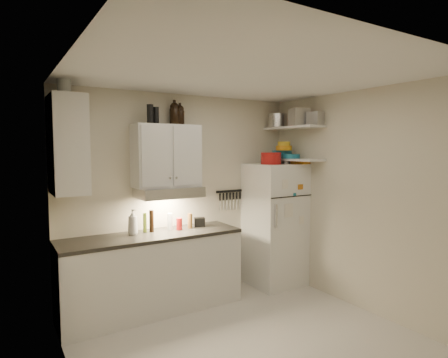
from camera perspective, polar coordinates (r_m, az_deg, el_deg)
floor at (r=4.04m, az=4.02°, el=-23.74°), size 3.20×3.00×0.02m
ceiling at (r=3.62m, az=4.26°, el=15.74°), size 3.20×3.00×0.02m
back_wall at (r=4.90m, az=-6.25°, el=-2.54°), size 3.20×0.02×2.60m
left_wall at (r=2.99m, az=-22.05°, el=-7.53°), size 0.02×3.00×2.60m
right_wall at (r=4.72m, az=20.21°, el=-3.08°), size 0.02×3.00×2.60m
base_cabinet at (r=4.60m, az=-10.82°, el=-14.08°), size 2.10×0.60×0.88m
countertop at (r=4.48m, az=-10.91°, el=-8.49°), size 2.10×0.62×0.04m
upper_cabinet at (r=4.58m, az=-8.76°, el=3.51°), size 0.80×0.33×0.75m
side_cabinet at (r=4.13m, az=-22.73°, el=4.82°), size 0.33×0.55×1.00m
range_hood at (r=4.55m, az=-8.38°, el=-1.98°), size 0.76×0.46×0.12m
fridge at (r=5.35m, az=7.74°, el=-6.84°), size 0.70×0.68×1.70m
shelf_hi at (r=5.28m, az=10.54°, el=7.71°), size 0.30×0.95×0.03m
shelf_lo at (r=5.27m, az=10.47°, el=2.93°), size 0.30×0.95×0.03m
knife_strip at (r=5.21m, az=0.84°, el=-1.86°), size 0.42×0.02×0.03m
dutch_oven at (r=5.11m, az=7.17°, el=3.14°), size 0.33×0.33×0.16m
book_stack at (r=5.24m, az=11.64°, el=2.66°), size 0.23×0.26×0.07m
spice_jar at (r=5.23m, az=9.49°, el=2.79°), size 0.06×0.06×0.09m
stock_pot at (r=5.45m, az=8.18°, el=8.79°), size 0.31×0.31×0.19m
tin_a at (r=5.16m, az=11.38°, el=9.21°), size 0.27×0.26×0.23m
tin_b at (r=5.07m, az=13.80°, el=8.94°), size 0.20×0.20×0.17m
bowl_teal at (r=5.37m, az=8.82°, el=3.74°), size 0.28×0.28×0.11m
bowl_orange at (r=5.27m, az=9.11°, el=4.68°), size 0.22×0.22×0.07m
bowl_yellow at (r=5.27m, az=9.12°, el=5.35°), size 0.17×0.17×0.06m
plates at (r=5.23m, az=10.17°, el=3.42°), size 0.25×0.25×0.06m
growler_a at (r=4.71m, az=-7.56°, el=9.86°), size 0.13×0.13×0.29m
growler_b at (r=4.75m, az=-6.72°, el=9.66°), size 0.12×0.12×0.26m
thermos_a at (r=4.50m, az=-10.32°, el=9.50°), size 0.09×0.09×0.20m
thermos_b at (r=4.46m, az=-11.19°, el=9.68°), size 0.09×0.09×0.22m
side_jar at (r=4.15m, az=-23.21°, el=12.96°), size 0.16×0.16×0.18m
soap_bottle at (r=4.45m, az=-13.74°, el=-6.17°), size 0.17×0.17×0.33m
pepper_mill at (r=4.71m, az=-5.21°, el=-6.36°), size 0.08×0.08×0.19m
oil_bottle at (r=4.56m, az=-11.97°, el=-6.52°), size 0.05×0.05×0.23m
vinegar_bottle at (r=4.56m, az=-10.98°, el=-6.30°), size 0.06×0.06×0.26m
clear_bottle at (r=4.66m, az=-8.26°, el=-6.41°), size 0.07×0.07×0.20m
red_jar at (r=4.63m, az=-6.84°, el=-6.82°), size 0.08×0.08×0.15m
caddy at (r=4.81m, az=-3.77°, el=-6.56°), size 0.16×0.14×0.11m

